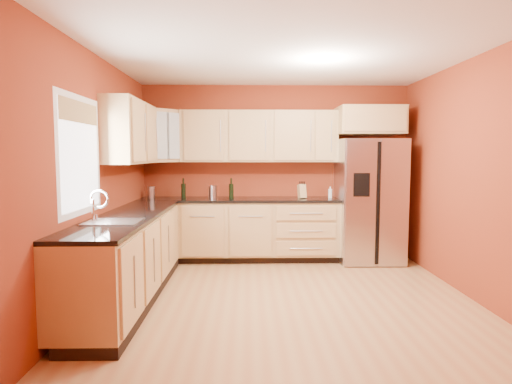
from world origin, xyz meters
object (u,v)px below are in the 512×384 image
(wine_bottle_a, at_px, (183,188))
(knife_block, at_px, (302,191))
(refrigerator, at_px, (369,201))
(soap_dispenser, at_px, (330,192))
(canister_left, at_px, (213,192))

(wine_bottle_a, xyz_separation_m, knife_block, (1.74, -0.06, -0.04))
(refrigerator, bearing_deg, knife_block, 176.59)
(knife_block, bearing_deg, soap_dispenser, -9.88)
(refrigerator, xyz_separation_m, wine_bottle_a, (-2.72, 0.12, 0.18))
(wine_bottle_a, bearing_deg, knife_block, -2.05)
(canister_left, bearing_deg, refrigerator, -1.13)
(refrigerator, xyz_separation_m, canister_left, (-2.28, 0.04, 0.13))
(soap_dispenser, bearing_deg, canister_left, -177.84)
(refrigerator, xyz_separation_m, soap_dispenser, (-0.55, 0.11, 0.11))
(refrigerator, height_order, soap_dispenser, refrigerator)
(refrigerator, distance_m, wine_bottle_a, 2.72)
(canister_left, height_order, wine_bottle_a, wine_bottle_a)
(refrigerator, bearing_deg, soap_dispenser, 168.70)
(refrigerator, height_order, knife_block, refrigerator)
(refrigerator, height_order, canister_left, refrigerator)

